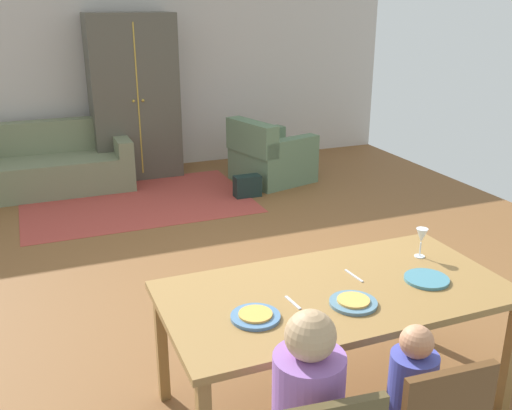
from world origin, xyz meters
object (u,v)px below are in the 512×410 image
at_px(armchair, 270,157).
at_px(dining_table, 336,300).
at_px(couch, 48,167).
at_px(handbag, 247,186).
at_px(armoire, 134,97).
at_px(wine_glass, 422,237).
at_px(plate_near_child, 353,303).
at_px(plate_near_man, 255,317).
at_px(plate_near_woman, 427,279).

bearing_deg(armchair, dining_table, -108.51).
relative_size(couch, handbag, 6.17).
xyz_separation_m(dining_table, couch, (-1.28, 4.90, -0.39)).
xyz_separation_m(armchair, armoire, (-1.53, 0.91, 0.73)).
height_order(wine_glass, armoire, armoire).
xyz_separation_m(couch, armoire, (1.16, 0.24, 0.75)).
xyz_separation_m(plate_near_child, handbag, (0.92, 3.92, -0.64)).
distance_m(plate_near_child, armchair, 4.65).
distance_m(dining_table, armoire, 5.15).
distance_m(dining_table, handbag, 3.89).
distance_m(plate_near_man, plate_near_woman, 1.05).
distance_m(plate_near_man, couch, 5.09).
bearing_deg(armoire, dining_table, -88.66).
xyz_separation_m(couch, handbag, (2.19, -1.16, -0.17)).
height_order(plate_near_child, handbag, plate_near_child).
height_order(armchair, armoire, armoire).
bearing_deg(armchair, plate_near_child, -107.80).
height_order(plate_near_man, wine_glass, wine_glass).
relative_size(plate_near_woman, armoire, 0.12).
relative_size(plate_near_child, armchair, 0.24).
bearing_deg(plate_near_man, plate_near_child, -6.54).
height_order(plate_near_child, armoire, armoire).
bearing_deg(couch, wine_glass, -67.41).
height_order(plate_near_woman, wine_glass, wine_glass).
distance_m(wine_glass, couch, 5.14).
relative_size(plate_near_child, armoire, 0.12).
bearing_deg(couch, dining_table, -75.38).
relative_size(dining_table, armchair, 1.81).
bearing_deg(plate_near_child, couch, 104.12).
height_order(plate_near_child, wine_glass, wine_glass).
bearing_deg(dining_table, couch, 104.62).
relative_size(plate_near_man, armoire, 0.12).
bearing_deg(plate_near_child, armchair, 72.20).
distance_m(plate_near_woman, armoire, 5.28).
bearing_deg(armchair, plate_near_woman, -101.64).
height_order(couch, armoire, armoire).
distance_m(plate_near_child, handbag, 4.07).
distance_m(plate_near_woman, handbag, 3.91).
xyz_separation_m(wine_glass, couch, (-1.96, 4.72, -0.59)).
height_order(wine_glass, handbag, wine_glass).
relative_size(armchair, handbag, 3.29).
relative_size(plate_near_woman, armchair, 0.24).
bearing_deg(plate_near_man, armchair, 65.96).
xyz_separation_m(wine_glass, armchair, (0.73, 4.04, -0.57)).
relative_size(plate_near_man, plate_near_woman, 1.00).
relative_size(dining_table, couch, 0.96).
xyz_separation_m(dining_table, armoire, (-0.12, 5.13, 0.36)).
xyz_separation_m(plate_near_woman, couch, (-1.80, 5.00, -0.47)).
bearing_deg(armchair, armoire, 149.26).
xyz_separation_m(armoire, handbag, (1.04, -1.40, -0.92)).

